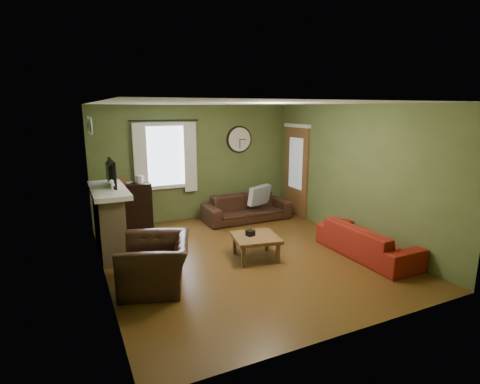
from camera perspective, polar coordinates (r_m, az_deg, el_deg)
name	(u,v)px	position (r m, az deg, el deg)	size (l,w,h in m)	color
floor	(245,255)	(6.65, 0.70, -9.63)	(4.60, 5.20, 0.00)	#553715
ceiling	(245,103)	(6.16, 0.77, 13.37)	(4.60, 5.20, 0.00)	white
wall_left	(100,196)	(5.68, -20.61, -0.59)	(0.00, 5.20, 2.60)	#536332
wall_right	(352,173)	(7.56, 16.63, 2.80)	(0.00, 5.20, 2.60)	#536332
wall_back	(195,163)	(8.66, -6.85, 4.43)	(4.60, 0.00, 2.60)	#536332
wall_front	(352,225)	(4.17, 16.64, -4.91)	(4.60, 0.00, 2.60)	#536332
fireplace	(109,223)	(6.99, -19.34, -4.47)	(0.40, 1.40, 1.10)	tan
firebox	(121,235)	(7.09, -17.67, -6.25)	(0.04, 0.60, 0.55)	black
mantel	(108,190)	(6.85, -19.45, 0.28)	(0.58, 1.60, 0.08)	white
tv	(107,176)	(6.96, -19.55, 2.26)	(0.60, 0.08, 0.35)	black
tv_screen	(112,173)	(6.96, -18.93, 2.77)	(0.02, 0.62, 0.36)	#994C3F
medallion_left	(91,126)	(6.35, -21.74, 9.32)	(0.28, 0.28, 0.03)	white
medallion_mid	(90,125)	(6.70, -21.96, 9.42)	(0.28, 0.28, 0.03)	white
medallion_right	(88,124)	(7.05, -22.14, 9.52)	(0.28, 0.28, 0.03)	white
window_pane	(165,156)	(8.42, -11.38, 5.41)	(1.00, 0.02, 1.30)	silver
curtain_rod	(164,120)	(8.26, -11.44, 10.64)	(0.03, 0.03, 1.50)	black
curtain_left	(140,160)	(8.21, -14.92, 4.71)	(0.28, 0.04, 1.55)	silver
curtain_right	(190,157)	(8.48, -7.58, 5.26)	(0.28, 0.04, 1.55)	silver
wall_clock	(239,139)	(8.96, -0.08, 8.01)	(0.64, 0.06, 0.64)	white
door	(296,172)	(9.02, 8.58, 3.10)	(0.05, 0.90, 2.10)	brown
bookshelf	(132,206)	(8.28, -16.17, -2.11)	(0.82, 0.35, 0.97)	black
book	(124,184)	(8.29, -17.31, 1.21)	(0.18, 0.24, 0.02)	brown
sofa_brown	(247,208)	(8.60, 1.03, -2.41)	(1.99, 0.78, 0.58)	black
pillow_left	(262,195)	(8.77, 3.39, -0.39)	(0.45, 0.13, 0.45)	#8B919F
pillow_right	(257,196)	(8.62, 2.59, -0.61)	(0.43, 0.13, 0.43)	#8B919F
sofa_red	(367,241)	(6.89, 18.77, -7.06)	(1.90, 0.74, 0.55)	maroon
armchair	(156,263)	(5.58, -12.72, -10.54)	(1.09, 0.95, 0.71)	black
coffee_table	(256,247)	(6.48, 2.38, -8.36)	(0.74, 0.74, 0.40)	brown
tissue_box	(250,235)	(6.43, 1.59, -6.63)	(0.12, 0.12, 0.10)	black
wine_glass_a	(113,189)	(6.27, -18.79, 0.47)	(0.06, 0.06, 0.18)	white
wine_glass_b	(112,186)	(6.42, -18.96, 0.84)	(0.07, 0.07, 0.21)	white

